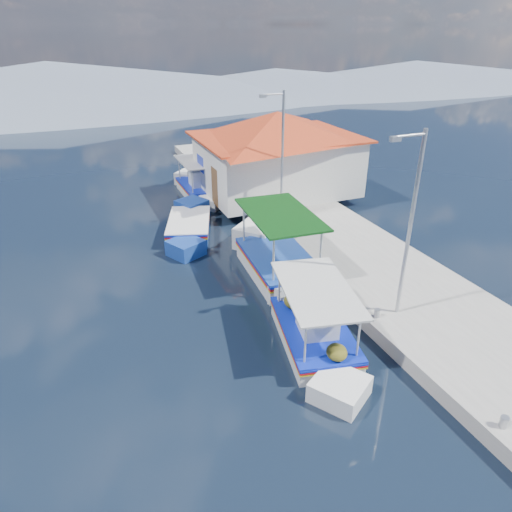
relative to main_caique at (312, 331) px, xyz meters
name	(u,v)px	position (x,y,z in m)	size (l,w,h in m)	color
ground	(301,402)	(-1.54, -2.21, -0.43)	(160.00, 160.00, 0.00)	black
quay	(360,261)	(4.36, 3.79, -0.18)	(5.00, 44.00, 0.50)	#AFACA4
bollards	(326,269)	(2.26, 3.04, 0.22)	(0.20, 17.20, 0.30)	#A5A8AD
main_caique	(312,331)	(0.00, 0.00, 0.00)	(2.93, 6.69, 2.25)	white
caique_green_canopy	(278,264)	(0.91, 4.54, 0.01)	(2.71, 7.85, 2.94)	white
caique_blue_hull	(188,228)	(-1.37, 9.82, -0.12)	(3.24, 6.09, 1.15)	#193D97
caique_far	(198,187)	(0.72, 15.23, -0.02)	(1.94, 6.44, 2.25)	white
harbor_building	(277,151)	(4.66, 12.79, 2.34)	(10.49, 10.49, 4.40)	silver
lamp_post_near	(409,218)	(2.97, -0.21, 3.42)	(1.21, 0.14, 6.00)	#A5A8AD
lamp_post_far	(281,151)	(2.97, 8.79, 3.42)	(1.21, 0.14, 6.00)	#A5A8AD
mountain_ridge	(146,85)	(5.00, 53.79, 1.61)	(171.40, 96.00, 5.50)	slate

